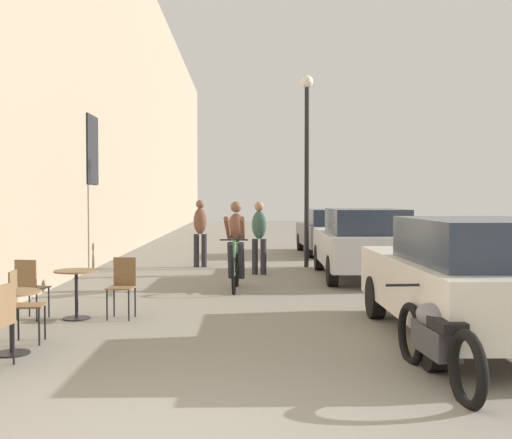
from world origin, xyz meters
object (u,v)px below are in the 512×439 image
(cafe_table_mid, at_px, (76,284))
(cafe_chair_mid_toward_street, at_px, (123,283))
(cafe_chair_near_toward_street, at_px, (22,301))
(cyclist_on_bicycle, at_px, (236,248))
(pedestrian_near, at_px, (259,233))
(cafe_chair_mid_toward_wall, at_px, (30,285))
(parked_car_second, at_px, (362,242))
(parked_car_nearest, at_px, (468,278))
(cafe_table_near, at_px, (11,309))
(street_lamp, at_px, (307,146))
(parked_motorcycle, at_px, (436,340))
(pedestrian_mid, at_px, (200,229))
(parked_car_third, at_px, (329,231))

(cafe_table_mid, distance_m, cafe_chair_mid_toward_street, 0.67)
(cafe_chair_near_toward_street, height_order, cyclist_on_bicycle, cyclist_on_bicycle)
(cafe_table_mid, bearing_deg, pedestrian_near, 62.20)
(cafe_chair_near_toward_street, height_order, cafe_table_mid, cafe_chair_near_toward_street)
(cafe_chair_mid_toward_wall, relative_size, cyclist_on_bicycle, 0.51)
(parked_car_second, bearing_deg, parked_car_nearest, -88.78)
(cafe_table_near, bearing_deg, parked_car_nearest, 5.46)
(cafe_table_near, bearing_deg, cyclist_on_bicycle, 64.03)
(cafe_chair_near_toward_street, bearing_deg, street_lamp, 62.82)
(cafe_table_near, distance_m, cyclist_on_bicycle, 5.70)
(cafe_table_near, distance_m, parked_motorcycle, 4.66)
(pedestrian_near, relative_size, parked_motorcycle, 0.79)
(pedestrian_near, xyz_separation_m, pedestrian_mid, (-1.47, 1.60, 0.02))
(parked_car_nearest, xyz_separation_m, parked_car_third, (-0.06, 12.18, -0.06))
(cyclist_on_bicycle, xyz_separation_m, pedestrian_near, (0.51, 2.33, 0.14))
(cafe_table_mid, distance_m, cafe_chair_mid_toward_wall, 0.66)
(cafe_table_near, bearing_deg, pedestrian_mid, 80.37)
(cafe_chair_mid_toward_street, xyz_separation_m, cyclist_on_bicycle, (1.64, 2.95, 0.29))
(cafe_table_mid, relative_size, pedestrian_mid, 0.42)
(pedestrian_near, xyz_separation_m, parked_car_second, (2.27, -0.72, -0.15))
(cafe_chair_near_toward_street, height_order, pedestrian_mid, pedestrian_mid)
(pedestrian_near, bearing_deg, street_lamp, 51.21)
(street_lamp, distance_m, parked_car_nearest, 8.88)
(parked_car_second, xyz_separation_m, parked_car_third, (0.07, 5.96, -0.06))
(parked_car_nearest, bearing_deg, parked_motorcycle, -118.29)
(cafe_table_mid, height_order, parked_car_nearest, parked_car_nearest)
(cafe_table_mid, xyz_separation_m, parked_car_nearest, (5.22, -1.58, 0.27))
(pedestrian_mid, bearing_deg, street_lamp, -0.75)
(cyclist_on_bicycle, height_order, parked_car_second, cyclist_on_bicycle)
(parked_car_nearest, bearing_deg, cyclist_on_bicycle, 122.36)
(pedestrian_near, relative_size, pedestrian_mid, 0.98)
(pedestrian_near, bearing_deg, cafe_chair_mid_toward_wall, -122.64)
(cafe_table_mid, distance_m, pedestrian_near, 6.07)
(cafe_chair_mid_toward_wall, height_order, cyclist_on_bicycle, cyclist_on_bicycle)
(cafe_table_near, bearing_deg, pedestrian_near, 68.01)
(cafe_chair_near_toward_street, bearing_deg, parked_motorcycle, -20.52)
(street_lamp, bearing_deg, pedestrian_mid, 179.25)
(cafe_table_near, height_order, parked_car_third, parked_car_third)
(cafe_chair_mid_toward_wall, distance_m, parked_car_third, 12.16)
(pedestrian_near, distance_m, parked_motorcycle, 8.76)
(cafe_chair_mid_toward_street, bearing_deg, parked_car_second, 45.87)
(street_lamp, relative_size, parked_car_second, 1.12)
(cafe_table_mid, xyz_separation_m, cafe_chair_mid_toward_street, (0.66, 0.08, -0.00))
(cafe_chair_mid_toward_wall, xyz_separation_m, parked_car_second, (5.75, 4.71, 0.28))
(cafe_chair_mid_toward_wall, height_order, parked_car_nearest, parked_car_nearest)
(pedestrian_mid, bearing_deg, cafe_chair_near_toward_street, -100.75)
(cafe_chair_near_toward_street, height_order, parked_car_second, parked_car_second)
(cyclist_on_bicycle, distance_m, parked_car_nearest, 5.45)
(cafe_chair_near_toward_street, xyz_separation_m, street_lamp, (4.34, 8.46, 2.59))
(cyclist_on_bicycle, bearing_deg, parked_car_nearest, -57.64)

